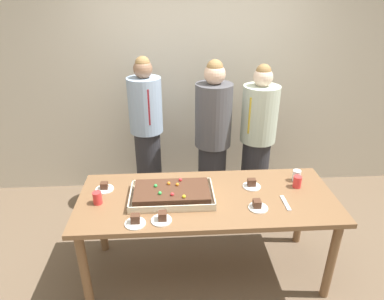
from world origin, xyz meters
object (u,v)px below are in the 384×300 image
(plated_slice_near_left, at_px, (162,218))
(cake_server_utensil, at_px, (285,203))
(drink_cup_far_end, at_px, (296,176))
(person_serving_front, at_px, (257,141))
(sheet_cake, at_px, (172,194))
(drink_cup_nearest, at_px, (97,198))
(person_striped_tie_right, at_px, (147,134))
(party_table, at_px, (207,206))
(person_green_shirt_behind, at_px, (213,140))
(plated_slice_center_front, at_px, (104,188))
(drink_cup_middle, at_px, (297,182))
(plated_slice_far_right, at_px, (135,221))
(plated_slice_near_right, at_px, (252,184))
(plated_slice_far_left, at_px, (258,206))

(plated_slice_near_left, relative_size, cake_server_utensil, 0.75)
(drink_cup_far_end, distance_m, person_serving_front, 0.74)
(sheet_cake, height_order, drink_cup_far_end, sheet_cake)
(plated_slice_near_left, relative_size, drink_cup_far_end, 1.50)
(drink_cup_nearest, distance_m, person_striped_tie_right, 1.19)
(drink_cup_nearest, xyz_separation_m, cake_server_utensil, (1.46, -0.09, -0.05))
(party_table, bearing_deg, person_green_shirt_behind, 80.65)
(sheet_cake, bearing_deg, person_green_shirt_behind, 64.90)
(party_table, relative_size, plated_slice_center_front, 13.80)
(drink_cup_middle, distance_m, cake_server_utensil, 0.29)
(cake_server_utensil, height_order, person_green_shirt_behind, person_green_shirt_behind)
(party_table, relative_size, plated_slice_far_right, 13.80)
(drink_cup_middle, bearing_deg, person_serving_front, 99.96)
(sheet_cake, bearing_deg, plated_slice_near_right, 10.93)
(plated_slice_far_left, relative_size, drink_cup_far_end, 1.50)
(plated_slice_near_right, distance_m, drink_cup_nearest, 1.26)
(person_green_shirt_behind, bearing_deg, drink_cup_far_end, 66.71)
(drink_cup_far_end, height_order, person_serving_front, person_serving_front)
(drink_cup_middle, xyz_separation_m, person_striped_tie_right, (-1.31, 1.00, 0.04))
(drink_cup_middle, bearing_deg, party_table, -172.51)
(plated_slice_far_right, height_order, drink_cup_nearest, drink_cup_nearest)
(plated_slice_far_right, bearing_deg, plated_slice_center_front, 122.30)
(plated_slice_far_right, height_order, drink_cup_middle, drink_cup_middle)
(cake_server_utensil, relative_size, person_green_shirt_behind, 0.12)
(drink_cup_far_end, bearing_deg, plated_slice_near_right, -169.65)
(person_green_shirt_behind, bearing_deg, party_table, 15.75)
(person_serving_front, bearing_deg, plated_slice_far_right, 0.94)
(person_green_shirt_behind, distance_m, person_striped_tie_right, 0.72)
(plated_slice_near_right, xyz_separation_m, plated_slice_far_right, (-0.94, -0.44, 0.00))
(plated_slice_far_right, height_order, drink_cup_far_end, drink_cup_far_end)
(sheet_cake, bearing_deg, drink_cup_nearest, -176.50)
(plated_slice_near_right, xyz_separation_m, person_striped_tie_right, (-0.93, 0.98, 0.07))
(cake_server_utensil, height_order, person_striped_tie_right, person_striped_tie_right)
(drink_cup_middle, relative_size, person_serving_front, 0.06)
(sheet_cake, height_order, drink_cup_middle, sheet_cake)
(plated_slice_near_left, distance_m, plated_slice_center_front, 0.66)
(plated_slice_near_left, distance_m, person_green_shirt_behind, 1.32)
(drink_cup_nearest, bearing_deg, plated_slice_near_left, -26.39)
(person_green_shirt_behind, bearing_deg, person_serving_front, 114.44)
(plated_slice_far_left, distance_m, drink_cup_nearest, 1.24)
(person_striped_tie_right, bearing_deg, drink_cup_nearest, -28.70)
(person_green_shirt_behind, bearing_deg, plated_slice_far_left, 36.05)
(plated_slice_near_left, relative_size, person_striped_tie_right, 0.09)
(person_green_shirt_behind, bearing_deg, plated_slice_near_left, 2.34)
(plated_slice_near_left, xyz_separation_m, drink_cup_middle, (1.13, 0.39, 0.03))
(drink_cup_nearest, xyz_separation_m, person_green_shirt_behind, (1.01, 0.97, 0.04))
(plated_slice_center_front, xyz_separation_m, drink_cup_nearest, (-0.02, -0.20, 0.03))
(person_striped_tie_right, bearing_deg, plated_slice_near_left, -5.59)
(party_table, relative_size, person_striped_tie_right, 1.21)
(plated_slice_near_left, height_order, cake_server_utensil, plated_slice_near_left)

